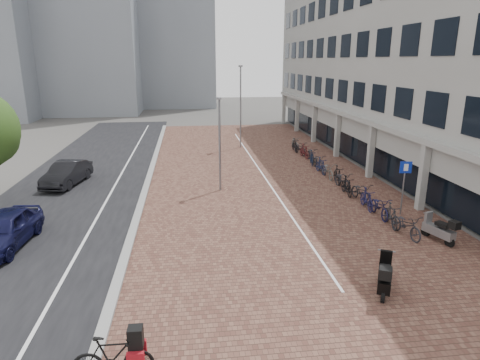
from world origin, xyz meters
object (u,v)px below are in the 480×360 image
scooter_front (439,229)px  scooter_mid (385,275)px  hero_bike (113,357)px  car_navy (4,230)px  parking_sign (404,179)px  car_dark (67,174)px

scooter_front → scooter_mid: 5.26m
hero_bike → scooter_mid: (8.00, 2.78, 0.02)m
car_navy → parking_sign: size_ratio=1.60×
scooter_mid → parking_sign: 7.73m
car_navy → hero_bike: bearing=-51.1°
hero_bike → parking_sign: parking_sign is taller
hero_bike → scooter_mid: 8.47m
scooter_front → parking_sign: 3.32m
car_navy → parking_sign: parking_sign is taller
car_navy → car_dark: 8.69m
car_navy → scooter_mid: bearing=-16.6°
scooter_front → car_dark: bearing=131.3°
car_dark → hero_bike: bearing=-60.9°
car_navy → scooter_front: (17.47, -1.76, -0.16)m
car_dark → scooter_mid: car_dark is taller
car_navy → car_dark: (0.13, 8.69, -0.04)m
car_navy → hero_bike: (5.47, -7.96, -0.13)m
scooter_front → scooter_mid: scooter_mid is taller
car_dark → hero_bike: (5.33, -16.65, -0.10)m
car_dark → hero_bike: 17.49m
car_navy → scooter_mid: car_navy is taller
car_dark → parking_sign: bearing=-11.7°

